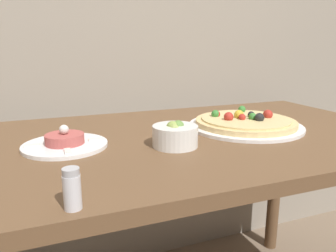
# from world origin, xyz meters

# --- Properties ---
(dining_table) EXTENTS (1.39, 0.80, 0.76)m
(dining_table) POSITION_xyz_m (0.00, 0.40, 0.66)
(dining_table) COLOR brown
(dining_table) RESTS_ON ground_plane
(pizza_plate) EXTENTS (0.37, 0.37, 0.06)m
(pizza_plate) POSITION_xyz_m (0.20, 0.40, 0.78)
(pizza_plate) COLOR white
(pizza_plate) RESTS_ON dining_table
(tartare_plate) EXTENTS (0.22, 0.22, 0.06)m
(tartare_plate) POSITION_xyz_m (-0.37, 0.40, 0.77)
(tartare_plate) COLOR white
(tartare_plate) RESTS_ON dining_table
(small_bowl) EXTENTS (0.12, 0.12, 0.07)m
(small_bowl) POSITION_xyz_m (-0.09, 0.30, 0.79)
(small_bowl) COLOR white
(small_bowl) RESTS_ON dining_table
(salt_shaker) EXTENTS (0.03, 0.03, 0.07)m
(salt_shaker) POSITION_xyz_m (-0.39, 0.04, 0.80)
(salt_shaker) COLOR silver
(salt_shaker) RESTS_ON dining_table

